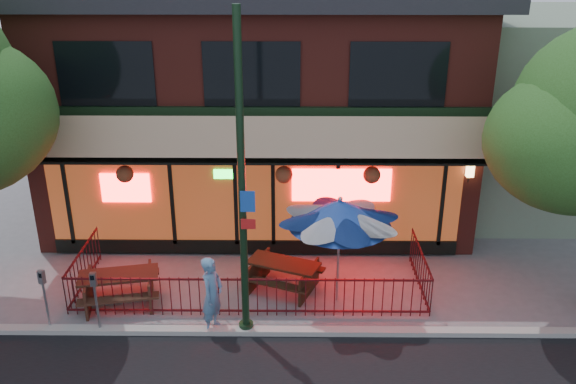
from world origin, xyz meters
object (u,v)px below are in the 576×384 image
Objects in this scene: street_light at (242,201)px; parking_meter_near at (95,293)px; pedestrian at (212,295)px; patio_umbrella at (340,213)px; picnic_table_right at (283,271)px; parking_meter_far at (44,290)px; picnic_table_left at (119,284)px.

street_light reaches higher than parking_meter_near.
parking_meter_near is (-2.51, -0.13, 0.12)m from pedestrian.
patio_umbrella is 5.66m from parking_meter_near.
pedestrian is (-1.53, -1.73, 0.41)m from picnic_table_right.
parking_meter_far is at bearing -161.06° from picnic_table_right.
picnic_table_left is 1.16× the size of pedestrian.
picnic_table_left is 1.39× the size of parking_meter_far.
pedestrian is (-2.82, -1.21, -1.42)m from patio_umbrella.
parking_meter_far is at bearing 110.93° from pedestrian.
picnic_table_left is at bearing 86.13° from pedestrian.
street_light reaches higher than pedestrian.
parking_meter_near is at bearing -178.63° from street_light.
picnic_table_right is at bearing 158.37° from patio_umbrella.
parking_meter_near is at bearing -155.31° from picnic_table_right.
pedestrian is 1.20× the size of parking_meter_far.
pedestrian is at bearing -131.47° from picnic_table_right.
patio_umbrella is 1.82× the size of parking_meter_far.
picnic_table_left is 5.49m from patio_umbrella.
picnic_table_right is at bearing 9.90° from picnic_table_left.
patio_umbrella is at bearing 11.04° from parking_meter_far.
parking_meter_far is at bearing -139.72° from picnic_table_left.
picnic_table_left is 3.94m from picnic_table_right.
picnic_table_left is 1.29m from parking_meter_near.
picnic_table_right is (3.88, 0.68, -0.03)m from picnic_table_left.
street_light is 2.58× the size of patio_umbrella.
street_light is 4.68× the size of parking_meter_near.
patio_umbrella is at bearing -21.63° from picnic_table_right.
patio_umbrella is at bearing 1.81° from picnic_table_left.
parking_meter_near is (-3.24, -0.08, -2.14)m from street_light.
pedestrian reaches higher than picnic_table_left.
street_light is at bearing -114.13° from picnic_table_right.
patio_umbrella reaches higher than pedestrian.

